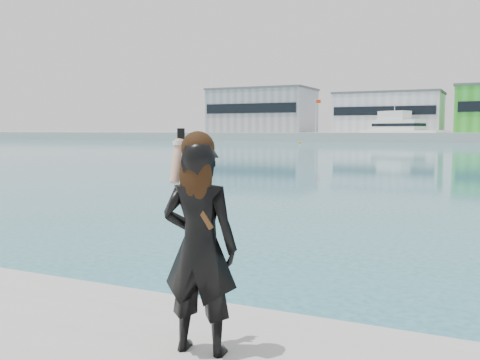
{
  "coord_description": "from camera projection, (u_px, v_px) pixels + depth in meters",
  "views": [
    {
      "loc": [
        1.38,
        -3.53,
        2.48
      ],
      "look_at": [
        -0.59,
        0.59,
        2.05
      ],
      "focal_mm": 40.0,
      "sensor_mm": 36.0,
      "label": 1
    }
  ],
  "objects": [
    {
      "name": "motor_yacht",
      "position": [
        400.0,
        130.0,
        116.29
      ],
      "size": [
        19.43,
        12.6,
        8.84
      ],
      "rotation": [
        0.0,
        0.0,
        -0.42
      ],
      "color": "white",
      "rests_on": "ground"
    },
    {
      "name": "buoy_far",
      "position": [
        300.0,
        143.0,
        105.47
      ],
      "size": [
        0.5,
        0.5,
        0.5
      ],
      "primitive_type": "sphere",
      "color": "#FFAF0D",
      "rests_on": "ground"
    },
    {
      "name": "warehouse_white",
      "position": [
        389.0,
        112.0,
        127.77
      ],
      "size": [
        24.48,
        15.35,
        9.5
      ],
      "color": "silver",
      "rests_on": "far_quay"
    },
    {
      "name": "woman",
      "position": [
        199.0,
        241.0,
        3.98
      ],
      "size": [
        0.63,
        0.46,
        1.69
      ],
      "rotation": [
        0.0,
        0.0,
        3.29
      ],
      "color": "black",
      "rests_on": "near_quay"
    },
    {
      "name": "flagpole_left",
      "position": [
        316.0,
        114.0,
        128.35
      ],
      "size": [
        1.28,
        0.16,
        8.0
      ],
      "color": "silver",
      "rests_on": "far_quay"
    },
    {
      "name": "warehouse_grey_left",
      "position": [
        262.0,
        111.0,
        141.86
      ],
      "size": [
        26.52,
        16.36,
        11.5
      ],
      "color": "gray",
      "rests_on": "far_quay"
    }
  ]
}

